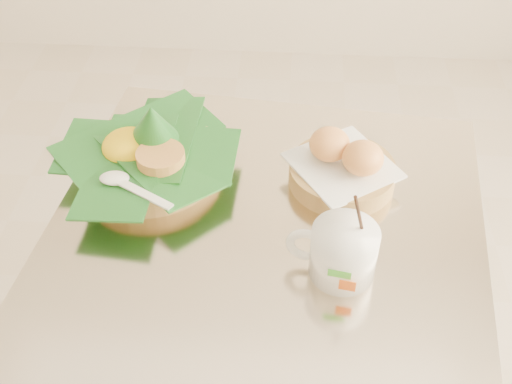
# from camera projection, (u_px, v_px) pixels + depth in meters

# --- Properties ---
(cafe_table) EXTENTS (0.77, 0.77, 0.75)m
(cafe_table) POSITION_uv_depth(u_px,v_px,m) (265.00, 309.00, 1.19)
(cafe_table) COLOR gray
(cafe_table) RESTS_ON floor
(rice_basket) EXTENTS (0.31, 0.31, 0.16)m
(rice_basket) POSITION_uv_depth(u_px,v_px,m) (148.00, 152.00, 1.11)
(rice_basket) COLOR tan
(rice_basket) RESTS_ON cafe_table
(bread_basket) EXTENTS (0.22, 0.22, 0.10)m
(bread_basket) POSITION_uv_depth(u_px,v_px,m) (343.00, 167.00, 1.10)
(bread_basket) COLOR tan
(bread_basket) RESTS_ON cafe_table
(coffee_mug) EXTENTS (0.14, 0.10, 0.17)m
(coffee_mug) POSITION_uv_depth(u_px,v_px,m) (342.00, 251.00, 0.94)
(coffee_mug) COLOR white
(coffee_mug) RESTS_ON cafe_table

